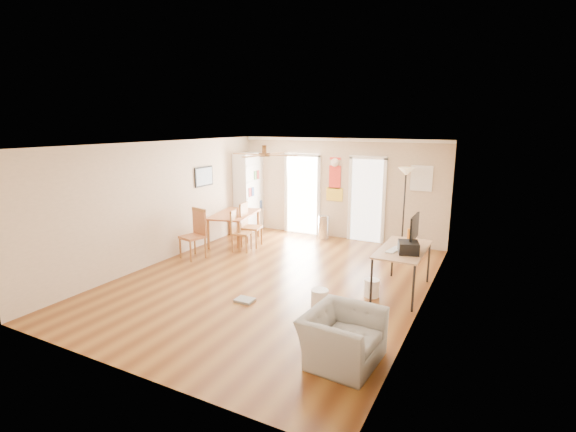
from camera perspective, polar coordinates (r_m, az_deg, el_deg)
The scene contains 29 objects.
floor at distance 8.18m, azimuth -1.96°, elevation -8.71°, with size 7.00×7.00×0.00m, color brown.
ceiling at distance 7.63m, azimuth -2.11°, elevation 9.80°, with size 5.50×7.00×0.00m, color silver, non-canonical shape.
wall_back at distance 10.94m, azimuth 7.03°, elevation 3.70°, with size 5.50×0.04×2.60m, color beige, non-canonical shape.
wall_front at distance 5.17m, azimuth -21.61°, elevation -7.17°, with size 5.50×0.04×2.60m, color beige, non-canonical shape.
wall_left at distance 9.44m, azimuth -16.74°, elevation 1.86°, with size 0.04×7.00×2.60m, color beige, non-canonical shape.
wall_right at distance 6.92m, azimuth 18.25°, elevation -2.03°, with size 0.04×7.00×2.60m, color beige, non-canonical shape.
crown_molding at distance 7.64m, azimuth -2.10°, elevation 9.50°, with size 5.50×7.00×0.08m, color white, non-canonical shape.
kitchen_doorway at distance 11.37m, azimuth 2.00°, elevation 2.85°, with size 0.90×0.10×2.10m, color white, non-canonical shape.
bathroom_doorway at distance 10.73m, azimuth 10.72°, elevation 2.05°, with size 0.80×0.10×2.10m, color white, non-canonical shape.
wall_decal at distance 10.93m, azimuth 6.41°, elevation 5.03°, with size 0.46×0.03×1.10m, color red.
ac_grille at distance 10.33m, azimuth 17.78°, elevation 4.92°, with size 0.50×0.04×0.60m, color white.
framed_poster at distance 10.40m, azimuth -11.42°, elevation 5.32°, with size 0.04×0.66×0.48m, color black.
ceiling_fan at distance 7.38m, azimuth -3.25°, elevation 8.38°, with size 1.24×1.24×0.20m, color #593819, non-canonical shape.
bookshelf at distance 11.73m, azimuth -5.30°, elevation 3.28°, with size 0.43×0.98×2.17m, color silver, non-canonical shape.
dining_table at distance 10.63m, azimuth -7.30°, elevation -1.63°, with size 0.91×1.51×0.76m, color #A45E35, non-canonical shape.
dining_chair_right_a at distance 10.24m, azimuth -5.01°, elevation -1.25°, with size 0.44×0.44×1.06m, color #9E5D33, non-canonical shape.
dining_chair_right_b at distance 9.89m, azimuth -6.36°, elevation -2.02°, with size 0.40×0.40×0.98m, color #925C2F, non-canonical shape.
dining_chair_near at distance 9.53m, azimuth -12.96°, elevation -2.44°, with size 0.45×0.45×1.10m, color #AA6236, non-canonical shape.
trash_can at distance 10.94m, azimuth 4.90°, elevation -1.53°, with size 0.29×0.29×0.62m, color silver.
torchiere_lamp at distance 10.19m, azimuth 15.54°, elevation 0.88°, with size 0.37×0.37×1.97m, color black, non-canonical shape.
computer_desk at distance 7.74m, azimuth 15.29°, elevation -7.18°, with size 0.76×1.53×0.82m, color tan, non-canonical shape.
imac at distance 7.60m, azimuth 16.86°, elevation -2.08°, with size 0.09×0.64×0.60m, color black, non-canonical shape.
keyboard at distance 7.47m, azimuth 14.29°, elevation -4.48°, with size 0.14×0.44×0.02m, color silver.
printer at distance 7.34m, azimuth 16.12°, elevation -4.15°, with size 0.33×0.38×0.20m, color black.
orange_bottle at distance 8.11m, azimuth 16.22°, elevation -2.47°, with size 0.08×0.08×0.23m, color #CC6912.
wastebasket_a at distance 6.94m, azimuth 4.34°, elevation -11.28°, with size 0.29×0.29×0.33m, color white.
wastebasket_b at distance 7.54m, azimuth 11.37°, elevation -9.60°, with size 0.27×0.27×0.31m, color white.
floor_cloth at distance 7.28m, azimuth -5.93°, elevation -11.36°, with size 0.31×0.24×0.04m, color gray.
armchair at distance 5.53m, azimuth 7.43°, elevation -16.11°, with size 1.00×0.87×0.65m, color #989893.
Camera 1 is at (3.75, -6.64, 2.97)m, focal length 26.02 mm.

